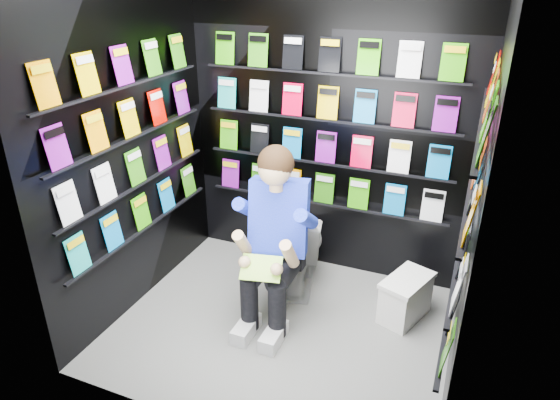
% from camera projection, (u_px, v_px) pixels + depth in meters
% --- Properties ---
extents(floor, '(2.40, 2.40, 0.00)m').
position_uv_depth(floor, '(281.00, 327.00, 3.76)').
color(floor, slate).
rests_on(floor, ground).
extents(wall_back, '(2.40, 0.04, 2.60)m').
position_uv_depth(wall_back, '(328.00, 125.00, 4.05)').
color(wall_back, black).
rests_on(wall_back, floor).
extents(wall_front, '(2.40, 0.04, 2.60)m').
position_uv_depth(wall_front, '(202.00, 235.00, 2.37)').
color(wall_front, black).
rests_on(wall_front, floor).
extents(wall_left, '(0.04, 2.00, 2.60)m').
position_uv_depth(wall_left, '(129.00, 143.00, 3.63)').
color(wall_left, black).
rests_on(wall_left, floor).
extents(wall_right, '(0.04, 2.00, 2.60)m').
position_uv_depth(wall_right, '(479.00, 195.00, 2.80)').
color(wall_right, black).
rests_on(wall_right, floor).
extents(comics_back, '(2.10, 0.06, 1.37)m').
position_uv_depth(comics_back, '(327.00, 125.00, 4.02)').
color(comics_back, '#C70900').
rests_on(comics_back, wall_back).
extents(comics_left, '(0.06, 1.70, 1.37)m').
position_uv_depth(comics_left, '(132.00, 143.00, 3.61)').
color(comics_left, '#C70900').
rests_on(comics_left, wall_left).
extents(comics_right, '(0.06, 1.70, 1.37)m').
position_uv_depth(comics_right, '(473.00, 193.00, 2.81)').
color(comics_right, '#C70900').
rests_on(comics_right, wall_right).
extents(toilet, '(0.58, 0.82, 0.73)m').
position_uv_depth(toilet, '(298.00, 245.00, 4.14)').
color(toilet, white).
rests_on(toilet, floor).
extents(longbox, '(0.37, 0.48, 0.32)m').
position_uv_depth(longbox, '(405.00, 299.00, 3.81)').
color(longbox, white).
rests_on(longbox, floor).
extents(longbox_lid, '(0.39, 0.51, 0.03)m').
position_uv_depth(longbox_lid, '(408.00, 280.00, 3.73)').
color(longbox_lid, white).
rests_on(longbox_lid, longbox).
extents(reader, '(0.74, 0.94, 1.53)m').
position_uv_depth(reader, '(280.00, 218.00, 3.64)').
color(reader, '#071CC1').
rests_on(reader, toilet).
extents(held_comic, '(0.31, 0.23, 0.12)m').
position_uv_depth(held_comic, '(261.00, 268.00, 3.44)').
color(held_comic, green).
rests_on(held_comic, reader).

